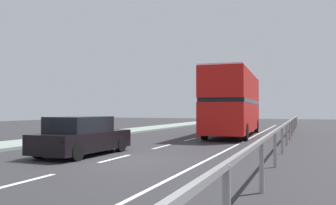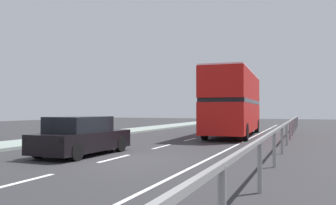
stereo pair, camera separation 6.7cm
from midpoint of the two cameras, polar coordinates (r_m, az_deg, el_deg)
ground_plane at (r=12.65m, az=-8.93°, el=-9.31°), size 75.02×120.00×0.10m
lane_paint_markings at (r=20.33m, az=8.83°, el=-6.10°), size 3.29×46.00×0.01m
bridge_side_railing at (r=19.82m, az=19.09°, el=-3.54°), size 0.10×42.00×1.13m
double_decker_bus_red at (r=24.04m, az=10.78°, el=0.10°), size 3.06×10.92×4.25m
hatchback_car_near at (r=13.95m, az=-13.74°, el=-5.41°), size 1.93×4.35×1.48m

